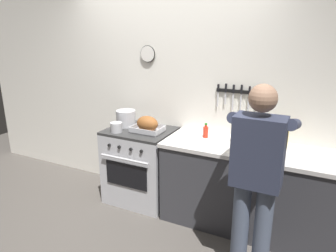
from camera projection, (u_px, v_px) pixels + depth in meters
name	position (u px, v px, depth m)	size (l,w,h in m)	color
ground_plane	(108.00, 251.00, 3.04)	(8.00, 8.00, 0.00)	#4C4742
wall_back	(170.00, 92.00, 3.80)	(6.00, 0.13, 2.60)	white
counter_block	(260.00, 191.00, 3.24)	(2.03, 0.65, 0.90)	#38383D
stove	(141.00, 165.00, 3.84)	(0.76, 0.67, 0.90)	#BCBCC1
person_cook	(257.00, 173.00, 2.48)	(0.51, 0.63, 1.66)	#4C566B
roasting_pan	(147.00, 125.00, 3.61)	(0.35, 0.26, 0.19)	#B7B7BC
stock_pot	(126.00, 118.00, 3.83)	(0.23, 0.23, 0.19)	#B7B7BC
saucepan	(116.00, 127.00, 3.62)	(0.14, 0.14, 0.11)	#B7B7BC
cutting_board	(260.00, 149.00, 3.08)	(0.36, 0.24, 0.02)	tan
bottle_dish_soap	(256.00, 137.00, 3.22)	(0.07, 0.07, 0.20)	#338CCC
bottle_cooking_oil	(285.00, 138.00, 3.13)	(0.07, 0.07, 0.25)	gold
bottle_olive_oil	(239.00, 132.00, 3.21)	(0.07, 0.07, 0.30)	#385623
bottle_hot_sauce	(206.00, 132.00, 3.43)	(0.05, 0.05, 0.16)	red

